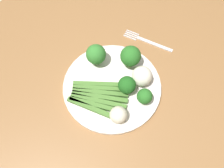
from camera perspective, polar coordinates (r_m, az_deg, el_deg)
The scene contains 11 objects.
ground_plane at distance 1.32m, azimuth -3.07°, elevation -17.26°, with size 6.00×6.00×0.02m, color #B7A88E.
dining_table at distance 0.67m, azimuth -5.89°, elevation -7.80°, with size 1.25×1.00×0.77m.
plate at distance 0.57m, azimuth -0.00°, elevation -0.56°, with size 0.28×0.28×0.01m, color silver.
asparagus_bundle at distance 0.54m, azimuth -3.83°, elevation -3.67°, with size 0.14×0.17×0.01m.
broccoli_front at distance 0.52m, azimuth 9.27°, elevation -3.49°, with size 0.04×0.04×0.05m.
broccoli_front_left at distance 0.53m, azimuth 4.27°, elevation -0.34°, with size 0.05×0.05×0.06m.
broccoli_left at distance 0.57m, azimuth 5.31°, elevation 7.87°, with size 0.06×0.06×0.07m.
broccoli_near_center at distance 0.57m, azimuth -4.57°, elevation 8.37°, with size 0.06×0.06×0.07m.
cauliflower_back at distance 0.51m, azimuth 2.00°, elevation -8.59°, with size 0.05×0.05×0.05m, color beige.
cauliflower_back_right at distance 0.55m, azimuth 8.54°, elevation 2.21°, with size 0.06×0.06×0.06m, color silver.
fork at distance 0.67m, azimuth 10.01°, elevation 11.89°, with size 0.04×0.17×0.00m.
Camera 1 is at (-0.14, -0.18, 1.30)m, focal length 32.08 mm.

